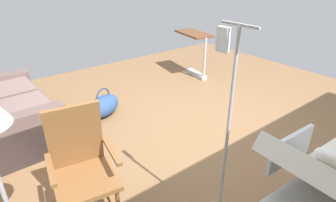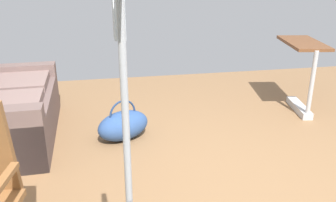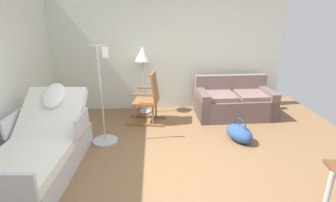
% 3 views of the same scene
% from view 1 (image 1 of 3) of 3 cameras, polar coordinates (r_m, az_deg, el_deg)
% --- Properties ---
extents(ground_plane, '(6.67, 6.67, 0.00)m').
position_cam_1_polar(ground_plane, '(3.81, 7.68, -5.64)').
color(ground_plane, olive).
extents(couch, '(1.63, 0.90, 0.85)m').
position_cam_1_polar(couch, '(4.03, -29.93, -2.34)').
color(couch, '#68534F').
rests_on(couch, ground).
extents(rocking_chair, '(0.83, 0.59, 1.05)m').
position_cam_1_polar(rocking_chair, '(2.41, -17.23, -13.41)').
color(rocking_chair, brown).
rests_on(rocking_chair, ground).
extents(overbed_table, '(0.87, 0.52, 0.84)m').
position_cam_1_polar(overbed_table, '(5.50, 5.71, 10.64)').
color(overbed_table, '#B2B5BA').
rests_on(overbed_table, ground).
extents(duffel_bag, '(0.53, 0.64, 0.43)m').
position_cam_1_polar(duffel_bag, '(4.14, -13.14, -0.96)').
color(duffel_bag, '#2D4C84').
rests_on(duffel_bag, ground).
extents(iv_pole, '(0.44, 0.44, 1.69)m').
position_cam_1_polar(iv_pole, '(2.44, 10.52, -19.86)').
color(iv_pole, '#B2B5BA').
rests_on(iv_pole, ground).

